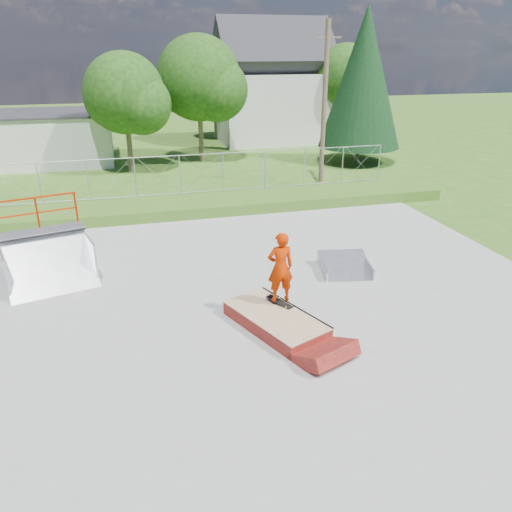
{
  "coord_description": "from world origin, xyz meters",
  "views": [
    {
      "loc": [
        -2.45,
        -11.98,
        6.72
      ],
      "look_at": [
        1.04,
        1.02,
        1.1
      ],
      "focal_mm": 35.0,
      "sensor_mm": 36.0,
      "label": 1
    }
  ],
  "objects_px": {
    "quarter_pipe": "(46,246)",
    "flat_bank_ramp": "(345,266)",
    "grind_box": "(275,321)",
    "skater": "(280,270)"
  },
  "relations": [
    {
      "from": "quarter_pipe",
      "to": "skater",
      "type": "xyz_separation_m",
      "value": [
        6.13,
        -3.82,
        0.16
      ]
    },
    {
      "from": "skater",
      "to": "quarter_pipe",
      "type": "bearing_deg",
      "value": -32.08
    },
    {
      "from": "grind_box",
      "to": "flat_bank_ramp",
      "type": "distance_m",
      "value": 4.21
    },
    {
      "from": "grind_box",
      "to": "quarter_pipe",
      "type": "relative_size",
      "value": 1.25
    },
    {
      "from": "flat_bank_ramp",
      "to": "skater",
      "type": "bearing_deg",
      "value": -131.51
    },
    {
      "from": "grind_box",
      "to": "flat_bank_ramp",
      "type": "bearing_deg",
      "value": 18.59
    },
    {
      "from": "quarter_pipe",
      "to": "skater",
      "type": "relative_size",
      "value": 1.32
    },
    {
      "from": "quarter_pipe",
      "to": "flat_bank_ramp",
      "type": "distance_m",
      "value": 9.26
    },
    {
      "from": "quarter_pipe",
      "to": "flat_bank_ramp",
      "type": "bearing_deg",
      "value": -24.43
    },
    {
      "from": "quarter_pipe",
      "to": "flat_bank_ramp",
      "type": "relative_size",
      "value": 1.55
    }
  ]
}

